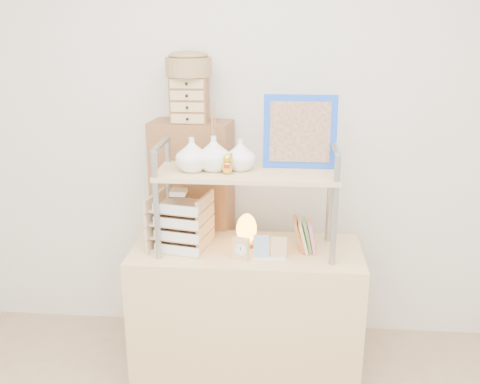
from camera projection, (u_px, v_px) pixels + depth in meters
The scene contains 10 objects.
room_shell at pixel (230, 83), 1.74m from camera, with size 3.42×3.41×2.61m.
desk at pixel (246, 312), 2.91m from camera, with size 1.20×0.50×0.75m, color tan.
cabinet at pixel (194, 233), 3.19m from camera, with size 0.45×0.24×1.35m, color brown.
hutch at pixel (239, 164), 2.67m from camera, with size 0.90×0.34×0.79m.
letter_tray at pixel (180, 225), 2.77m from camera, with size 0.31×0.30×0.32m.
salt_lamp at pixel (246, 229), 2.81m from camera, with size 0.12×0.11×0.18m.
desk_clock at pixel (241, 249), 2.65m from camera, with size 0.09×0.06×0.12m.
postcard_stand at pixel (269, 252), 2.67m from camera, with size 0.17×0.05×0.12m.
drawer_chest at pixel (190, 99), 2.92m from camera, with size 0.20×0.16×0.25m.
woven_basket at pixel (189, 67), 2.87m from camera, with size 0.25×0.25×0.10m, color olive.
Camera 1 is at (0.18, -1.36, 1.89)m, focal length 40.00 mm.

